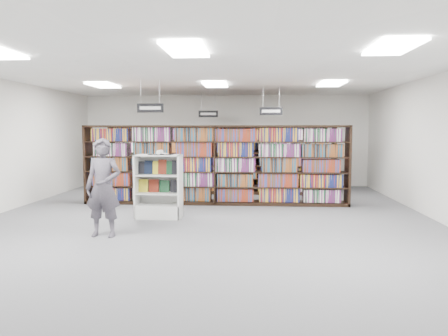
# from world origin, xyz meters

# --- Properties ---
(floor) EXTENTS (12.00, 12.00, 0.00)m
(floor) POSITION_xyz_m (0.00, 0.00, 0.00)
(floor) COLOR #56565B
(floor) RESTS_ON ground
(ceiling) EXTENTS (10.00, 12.00, 0.10)m
(ceiling) POSITION_xyz_m (0.00, 0.00, 3.20)
(ceiling) COLOR white
(ceiling) RESTS_ON wall_back
(wall_back) EXTENTS (10.00, 0.10, 3.20)m
(wall_back) POSITION_xyz_m (0.00, 6.00, 1.60)
(wall_back) COLOR silver
(wall_back) RESTS_ON ground
(wall_front) EXTENTS (10.00, 0.10, 3.20)m
(wall_front) POSITION_xyz_m (0.00, -6.00, 1.60)
(wall_front) COLOR silver
(wall_front) RESTS_ON ground
(wall_right) EXTENTS (0.10, 12.00, 3.20)m
(wall_right) POSITION_xyz_m (5.00, 0.00, 1.60)
(wall_right) COLOR silver
(wall_right) RESTS_ON ground
(bookshelf_row_near) EXTENTS (7.00, 0.60, 2.10)m
(bookshelf_row_near) POSITION_xyz_m (0.00, 2.00, 1.05)
(bookshelf_row_near) COLOR black
(bookshelf_row_near) RESTS_ON floor
(bookshelf_row_mid) EXTENTS (7.00, 0.60, 2.10)m
(bookshelf_row_mid) POSITION_xyz_m (0.00, 4.00, 1.05)
(bookshelf_row_mid) COLOR black
(bookshelf_row_mid) RESTS_ON floor
(bookshelf_row_far) EXTENTS (7.00, 0.60, 2.10)m
(bookshelf_row_far) POSITION_xyz_m (0.00, 5.70, 1.05)
(bookshelf_row_far) COLOR black
(bookshelf_row_far) RESTS_ON floor
(aisle_sign_left) EXTENTS (0.65, 0.02, 0.80)m
(aisle_sign_left) POSITION_xyz_m (-1.50, 1.00, 2.53)
(aisle_sign_left) COLOR #B2B2B7
(aisle_sign_left) RESTS_ON ceiling
(aisle_sign_right) EXTENTS (0.65, 0.02, 0.80)m
(aisle_sign_right) POSITION_xyz_m (1.50, 3.00, 2.53)
(aisle_sign_right) COLOR #B2B2B7
(aisle_sign_right) RESTS_ON ceiling
(aisle_sign_center) EXTENTS (0.65, 0.02, 0.80)m
(aisle_sign_center) POSITION_xyz_m (-0.50, 5.00, 2.53)
(aisle_sign_center) COLOR #B2B2B7
(aisle_sign_center) RESTS_ON ceiling
(troffer_front_center) EXTENTS (0.60, 1.20, 0.04)m
(troffer_front_center) POSITION_xyz_m (0.00, -3.00, 3.16)
(troffer_front_center) COLOR white
(troffer_front_center) RESTS_ON ceiling
(troffer_front_right) EXTENTS (0.60, 1.20, 0.04)m
(troffer_front_right) POSITION_xyz_m (3.00, -3.00, 3.16)
(troffer_front_right) COLOR white
(troffer_front_right) RESTS_ON ceiling
(troffer_back_left) EXTENTS (0.60, 1.20, 0.04)m
(troffer_back_left) POSITION_xyz_m (-3.00, 2.00, 3.16)
(troffer_back_left) COLOR white
(troffer_back_left) RESTS_ON ceiling
(troffer_back_center) EXTENTS (0.60, 1.20, 0.04)m
(troffer_back_center) POSITION_xyz_m (0.00, 2.00, 3.16)
(troffer_back_center) COLOR white
(troffer_back_center) RESTS_ON ceiling
(troffer_back_right) EXTENTS (0.60, 1.20, 0.04)m
(troffer_back_right) POSITION_xyz_m (3.00, 2.00, 3.16)
(troffer_back_right) COLOR white
(troffer_back_right) RESTS_ON ceiling
(endcap_display) EXTENTS (1.03, 0.53, 1.43)m
(endcap_display) POSITION_xyz_m (-1.11, 0.09, 0.49)
(endcap_display) COLOR silver
(endcap_display) RESTS_ON floor
(open_book) EXTENTS (0.53, 0.31, 0.12)m
(open_book) POSITION_xyz_m (-1.05, -0.00, 1.46)
(open_book) COLOR black
(open_book) RESTS_ON endcap_display
(shopper) EXTENTS (0.68, 0.46, 1.83)m
(shopper) POSITION_xyz_m (-1.76, -1.70, 0.91)
(shopper) COLOR #4B4650
(shopper) RESTS_ON floor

